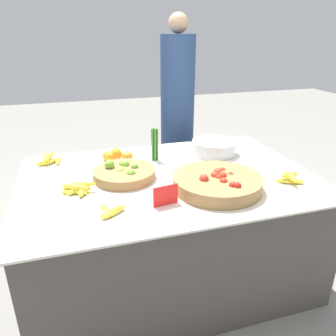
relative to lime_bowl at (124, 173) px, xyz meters
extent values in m
plane|color=gray|center=(0.25, -0.05, -0.71)|extent=(12.00, 12.00, 0.00)
cube|color=#4C4742|center=(0.25, -0.05, -0.38)|extent=(1.59, 1.09, 0.67)
cube|color=silver|center=(0.25, -0.05, -0.04)|extent=(1.66, 1.14, 0.01)
cylinder|color=olive|center=(0.00, 0.00, 0.00)|extent=(0.35, 0.35, 0.05)
sphere|color=#89BC42|center=(0.02, 0.06, 0.03)|extent=(0.05, 0.05, 0.05)
sphere|color=#89BC42|center=(0.01, 0.08, 0.02)|extent=(0.05, 0.05, 0.05)
sphere|color=#6BA333|center=(0.04, 0.04, 0.00)|extent=(0.05, 0.05, 0.05)
sphere|color=#89BC42|center=(0.00, 0.01, 0.01)|extent=(0.04, 0.04, 0.04)
sphere|color=#89BC42|center=(-0.02, -0.01, 0.01)|extent=(0.05, 0.05, 0.05)
sphere|color=#6BA333|center=(0.06, 0.01, 0.02)|extent=(0.04, 0.04, 0.04)
sphere|color=#7AB238|center=(-0.07, 0.05, 0.04)|extent=(0.06, 0.06, 0.06)
sphere|color=#89BC42|center=(-0.02, 0.07, 0.00)|extent=(0.04, 0.04, 0.04)
sphere|color=#6BA333|center=(0.03, -0.07, 0.02)|extent=(0.05, 0.05, 0.05)
cylinder|color=olive|center=(0.45, -0.28, 0.00)|extent=(0.47, 0.47, 0.07)
sphere|color=red|center=(0.45, -0.34, 0.04)|extent=(0.04, 0.04, 0.04)
sphere|color=red|center=(0.49, -0.29, -0.01)|extent=(0.04, 0.04, 0.04)
sphere|color=red|center=(0.45, -0.29, 0.03)|extent=(0.05, 0.05, 0.05)
sphere|color=red|center=(0.48, -0.21, 0.03)|extent=(0.05, 0.05, 0.05)
sphere|color=red|center=(0.53, -0.26, 0.02)|extent=(0.05, 0.05, 0.05)
sphere|color=red|center=(0.44, -0.26, 0.04)|extent=(0.05, 0.05, 0.05)
sphere|color=red|center=(0.36, -0.29, 0.04)|extent=(0.05, 0.05, 0.05)
sphere|color=red|center=(0.47, -0.40, 0.04)|extent=(0.04, 0.04, 0.04)
sphere|color=red|center=(0.36, -0.28, 0.01)|extent=(0.05, 0.05, 0.05)
sphere|color=red|center=(0.37, -0.42, 0.00)|extent=(0.05, 0.05, 0.05)
sphere|color=red|center=(0.47, -0.28, 0.04)|extent=(0.05, 0.05, 0.05)
sphere|color=red|center=(0.49, -0.42, 0.04)|extent=(0.04, 0.04, 0.04)
sphere|color=red|center=(0.46, -0.27, 0.02)|extent=(0.04, 0.04, 0.04)
sphere|color=red|center=(0.51, -0.20, 0.03)|extent=(0.04, 0.04, 0.04)
sphere|color=orange|center=(0.00, 0.29, 0.01)|extent=(0.08, 0.08, 0.08)
sphere|color=orange|center=(0.06, 0.24, 0.01)|extent=(0.07, 0.07, 0.07)
sphere|color=orange|center=(-0.06, 0.30, 0.00)|extent=(0.07, 0.07, 0.07)
sphere|color=orange|center=(-0.04, 0.27, 0.00)|extent=(0.07, 0.07, 0.07)
cylinder|color=#B7B7BF|center=(0.65, 0.22, 0.02)|extent=(0.30, 0.30, 0.09)
cube|color=red|center=(0.14, -0.37, 0.02)|extent=(0.13, 0.03, 0.10)
cylinder|color=#4C8E42|center=(0.22, 0.22, 0.08)|extent=(0.01, 0.01, 0.21)
cylinder|color=#4C8E42|center=(0.22, 0.22, 0.08)|extent=(0.01, 0.01, 0.21)
cylinder|color=#4C8E42|center=(0.25, 0.22, 0.08)|extent=(0.01, 0.01, 0.21)
cylinder|color=#4C8E42|center=(0.24, 0.21, 0.08)|extent=(0.01, 0.01, 0.21)
cylinder|color=#4C8E42|center=(0.24, 0.24, 0.08)|extent=(0.01, 0.01, 0.21)
cylinder|color=#428438|center=(0.25, 0.21, 0.08)|extent=(0.01, 0.01, 0.21)
cylinder|color=#4C8E42|center=(0.23, 0.23, 0.08)|extent=(0.01, 0.01, 0.21)
ellipsoid|color=yellow|center=(-0.27, -0.12, -0.02)|extent=(0.13, 0.08, 0.03)
ellipsoid|color=yellow|center=(-0.27, -0.12, -0.02)|extent=(0.14, 0.12, 0.03)
ellipsoid|color=yellow|center=(-0.27, -0.12, -0.02)|extent=(0.15, 0.03, 0.03)
ellipsoid|color=yellow|center=(-0.24, -0.13, -0.01)|extent=(0.07, 0.14, 0.04)
ellipsoid|color=yellow|center=(-0.25, -0.11, -0.01)|extent=(0.15, 0.11, 0.03)
ellipsoid|color=yellow|center=(-0.24, -0.11, 0.01)|extent=(0.15, 0.06, 0.03)
ellipsoid|color=yellow|center=(-0.28, -0.12, 0.01)|extent=(0.15, 0.10, 0.03)
ellipsoid|color=yellow|center=(-0.44, 0.33, -0.01)|extent=(0.12, 0.06, 0.03)
ellipsoid|color=yellow|center=(-0.36, 0.35, -0.02)|extent=(0.03, 0.12, 0.03)
ellipsoid|color=yellow|center=(-0.41, 0.36, -0.02)|extent=(0.15, 0.06, 0.03)
ellipsoid|color=yellow|center=(-0.41, 0.37, 0.01)|extent=(0.08, 0.15, 0.03)
ellipsoid|color=yellow|center=(-0.43, 0.37, 0.01)|extent=(0.06, 0.14, 0.03)
ellipsoid|color=yellow|center=(-0.12, -0.39, -0.02)|extent=(0.13, 0.10, 0.03)
ellipsoid|color=yellow|center=(-0.13, -0.39, -0.02)|extent=(0.11, 0.08, 0.03)
ellipsoid|color=yellow|center=(-0.12, -0.39, -0.01)|extent=(0.14, 0.09, 0.03)
ellipsoid|color=yellow|center=(-0.14, -0.36, -0.02)|extent=(0.06, 0.13, 0.03)
ellipsoid|color=yellow|center=(0.89, -0.31, -0.02)|extent=(0.10, 0.12, 0.03)
ellipsoid|color=yellow|center=(0.85, -0.33, -0.02)|extent=(0.15, 0.10, 0.03)
ellipsoid|color=yellow|center=(0.87, -0.34, -0.02)|extent=(0.13, 0.07, 0.03)
ellipsoid|color=yellow|center=(0.86, -0.32, 0.01)|extent=(0.11, 0.04, 0.03)
ellipsoid|color=yellow|center=(0.86, -0.33, 0.01)|extent=(0.05, 0.14, 0.03)
cylinder|color=navy|center=(0.61, 0.90, 0.01)|extent=(0.28, 0.28, 1.44)
sphere|color=tan|center=(0.61, 0.90, 0.80)|extent=(0.15, 0.15, 0.15)
camera|label=1|loc=(-0.25, -1.70, 0.74)|focal=35.00mm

